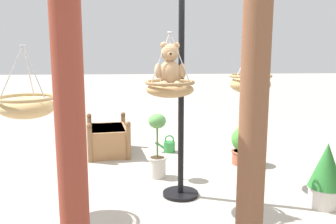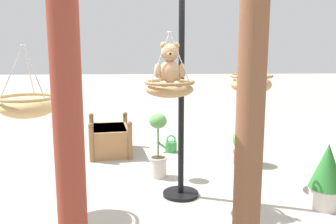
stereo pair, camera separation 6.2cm
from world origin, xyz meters
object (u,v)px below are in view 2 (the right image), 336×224
object	(u,v)px
hanging_basket_left_high	(251,83)
potted_plant_conical_shrub	(158,148)
teddy_bear	(170,68)
display_pole_central	(181,136)
potted_plant_bushy_green	(327,176)
greenhouse_pillar_left	(251,110)
hanging_basket_right_low	(27,106)
hanging_basket_with_teddy	(170,88)
potted_plant_tall_leafy	(244,146)
wooden_planter_box	(110,139)
greenhouse_pillar_right	(68,114)
watering_can	(171,146)

from	to	relation	value
hanging_basket_left_high	potted_plant_conical_shrub	world-z (taller)	hanging_basket_left_high
teddy_bear	potted_plant_conical_shrub	xyz separation A→B (m)	(0.11, -0.93, -1.17)
display_pole_central	potted_plant_bushy_green	bearing A→B (deg)	165.43
teddy_bear	greenhouse_pillar_left	world-z (taller)	greenhouse_pillar_left
hanging_basket_right_low	hanging_basket_with_teddy	bearing A→B (deg)	-175.91
hanging_basket_right_low	potted_plant_tall_leafy	xyz separation A→B (m)	(-2.76, -1.52, -0.90)
hanging_basket_right_low	potted_plant_conical_shrub	distance (m)	1.91
hanging_basket_left_high	wooden_planter_box	bearing A→B (deg)	-37.91
display_pole_central	potted_plant_tall_leafy	bearing A→B (deg)	-133.14
potted_plant_bushy_green	wooden_planter_box	bearing A→B (deg)	-40.51
hanging_basket_with_teddy	teddy_bear	xyz separation A→B (m)	(0.00, 0.02, 0.22)
display_pole_central	potted_plant_conical_shrub	distance (m)	0.79
hanging_basket_with_teddy	greenhouse_pillar_right	bearing A→B (deg)	53.62
display_pole_central	potted_plant_tall_leafy	distance (m)	1.65
greenhouse_pillar_left	watering_can	bearing A→B (deg)	-84.53
hanging_basket_right_low	potted_plant_tall_leafy	size ratio (longest dim) A/B	1.27
greenhouse_pillar_left	potted_plant_bushy_green	xyz separation A→B (m)	(-1.29, -1.37, -1.00)
potted_plant_conical_shrub	display_pole_central	bearing A→B (deg)	111.64
wooden_planter_box	potted_plant_bushy_green	bearing A→B (deg)	139.49
teddy_bear	wooden_planter_box	size ratio (longest dim) A/B	0.49
teddy_bear	potted_plant_bushy_green	size ratio (longest dim) A/B	0.67
hanging_basket_left_high	potted_plant_tall_leafy	bearing A→B (deg)	-101.44
display_pole_central	hanging_basket_with_teddy	distance (m)	0.68
potted_plant_tall_leafy	potted_plant_conical_shrub	world-z (taller)	potted_plant_conical_shrub
hanging_basket_with_teddy	potted_plant_tall_leafy	distance (m)	2.16
potted_plant_bushy_green	teddy_bear	bearing A→B (deg)	-4.76
wooden_planter_box	potted_plant_tall_leafy	distance (m)	2.27
hanging_basket_left_high	potted_plant_bushy_green	distance (m)	1.42
hanging_basket_with_teddy	hanging_basket_right_low	size ratio (longest dim) A/B	0.93
hanging_basket_left_high	potted_plant_bushy_green	bearing A→B (deg)	133.11
potted_plant_conical_shrub	greenhouse_pillar_right	bearing A→B (deg)	70.17
potted_plant_tall_leafy	potted_plant_bushy_green	bearing A→B (deg)	108.62
teddy_bear	potted_plant_bushy_green	distance (m)	2.15
teddy_bear	potted_plant_conical_shrub	world-z (taller)	teddy_bear
greenhouse_pillar_left	watering_can	xyz separation A→B (m)	(0.35, -3.69, -1.28)
hanging_basket_with_teddy	wooden_planter_box	xyz separation A→B (m)	(0.92, -2.13, -1.11)
display_pole_central	wooden_planter_box	bearing A→B (deg)	-60.35
hanging_basket_with_teddy	greenhouse_pillar_left	xyz separation A→B (m)	(-0.48, 1.54, 0.02)
hanging_basket_left_high	watering_can	bearing A→B (deg)	-59.12
wooden_planter_box	display_pole_central	bearing A→B (deg)	119.65
hanging_basket_left_high	wooden_planter_box	distance (m)	2.75
hanging_basket_right_low	potted_plant_bushy_green	xyz separation A→B (m)	(-3.30, 0.06, -0.82)
greenhouse_pillar_left	potted_plant_conical_shrub	world-z (taller)	greenhouse_pillar_left
hanging_basket_with_teddy	potted_plant_tall_leafy	size ratio (longest dim) A/B	1.18
potted_plant_bushy_green	watering_can	xyz separation A→B (m)	(1.64, -2.32, -0.28)
potted_plant_conical_shrub	wooden_planter_box	bearing A→B (deg)	-56.45
hanging_basket_left_high	greenhouse_pillar_right	world-z (taller)	greenhouse_pillar_right
wooden_planter_box	potted_plant_tall_leafy	size ratio (longest dim) A/B	1.70
display_pole_central	potted_plant_tall_leafy	size ratio (longest dim) A/B	3.99
hanging_basket_with_teddy	potted_plant_bushy_green	xyz separation A→B (m)	(-1.77, 0.17, -0.99)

